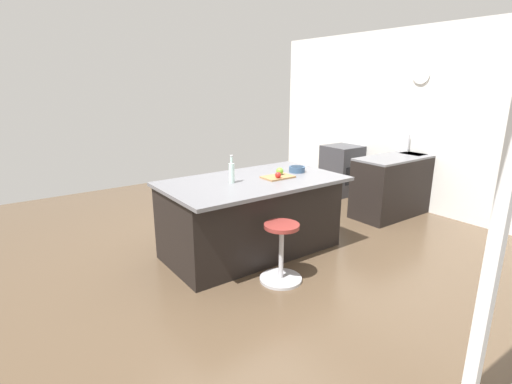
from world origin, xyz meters
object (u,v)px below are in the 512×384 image
(apple_red, at_px, (278,175))
(water_bottle, at_px, (232,172))
(apple_green, at_px, (280,171))
(fruit_bowl, at_px, (297,169))
(kitchen_island, at_px, (251,215))
(cutting_board, at_px, (278,177))
(stool_by_window, at_px, (281,254))
(oven_range, at_px, (342,170))

(apple_red, distance_m, water_bottle, 0.55)
(apple_red, height_order, apple_green, apple_green)
(apple_green, distance_m, fruit_bowl, 0.32)
(kitchen_island, height_order, cutting_board, cutting_board)
(stool_by_window, height_order, apple_green, apple_green)
(kitchen_island, height_order, apple_red, apple_red)
(apple_red, bearing_deg, stool_by_window, 54.53)
(oven_range, xyz_separation_m, fruit_bowl, (2.17, 1.19, 0.51))
(cutting_board, relative_size, water_bottle, 1.15)
(kitchen_island, height_order, apple_green, apple_green)
(cutting_board, height_order, water_bottle, water_bottle)
(water_bottle, bearing_deg, fruit_bowl, 178.86)
(fruit_bowl, bearing_deg, kitchen_island, -3.60)
(oven_range, distance_m, stool_by_window, 3.58)
(cutting_board, bearing_deg, stool_by_window, 54.27)
(water_bottle, bearing_deg, apple_green, 173.64)
(stool_by_window, bearing_deg, oven_range, -147.50)
(apple_red, height_order, fruit_bowl, apple_red)
(stool_by_window, bearing_deg, apple_green, -127.48)
(stool_by_window, distance_m, apple_green, 1.10)
(apple_red, relative_size, fruit_bowl, 0.35)
(stool_by_window, bearing_deg, water_bottle, -81.88)
(cutting_board, xyz_separation_m, water_bottle, (0.56, -0.12, 0.11))
(fruit_bowl, bearing_deg, oven_range, -151.36)
(apple_red, xyz_separation_m, water_bottle, (0.51, -0.19, 0.07))
(stool_by_window, xyz_separation_m, fruit_bowl, (-0.84, -0.73, 0.66))
(fruit_bowl, bearing_deg, apple_red, 21.19)
(cutting_board, xyz_separation_m, apple_green, (-0.07, -0.05, 0.05))
(fruit_bowl, bearing_deg, water_bottle, -1.14)
(apple_green, relative_size, water_bottle, 0.28)
(apple_green, relative_size, fruit_bowl, 0.44)
(kitchen_island, bearing_deg, apple_red, 137.03)
(oven_range, distance_m, apple_green, 2.83)
(water_bottle, bearing_deg, cutting_board, 168.14)
(oven_range, xyz_separation_m, water_bottle, (3.12, 1.17, 0.59))
(stool_by_window, distance_m, cutting_board, 1.00)
(oven_range, bearing_deg, apple_green, 26.42)
(stool_by_window, xyz_separation_m, cutting_board, (-0.46, -0.63, 0.63))
(kitchen_island, bearing_deg, stool_by_window, 77.52)
(apple_red, bearing_deg, fruit_bowl, -158.81)
(water_bottle, bearing_deg, oven_range, -159.50)
(stool_by_window, height_order, apple_red, apple_red)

